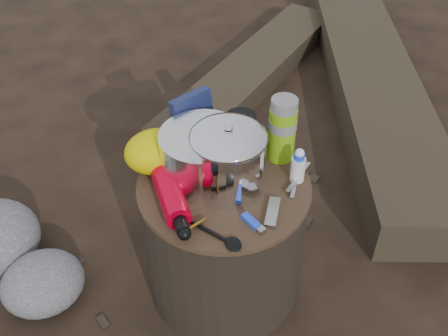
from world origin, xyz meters
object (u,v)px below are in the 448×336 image
object	(u,v)px
travel_mug	(240,134)
log_main	(369,76)
stump	(224,237)
thermos	(282,129)
camping_pot	(228,158)
fuel_bottle	(169,192)

from	to	relation	value
travel_mug	log_main	bearing A→B (deg)	37.31
stump	thermos	distance (m)	0.36
camping_pot	fuel_bottle	distance (m)	0.17
stump	fuel_bottle	size ratio (longest dim) A/B	1.71
log_main	fuel_bottle	size ratio (longest dim) A/B	7.46
stump	travel_mug	size ratio (longest dim) A/B	3.82
stump	camping_pot	bearing A→B (deg)	-41.08
fuel_bottle	thermos	world-z (taller)	thermos
log_main	camping_pot	distance (m)	1.34
camping_pot	thermos	distance (m)	0.19
thermos	stump	bearing A→B (deg)	-162.85
fuel_bottle	camping_pot	bearing A→B (deg)	3.26
thermos	travel_mug	size ratio (longest dim) A/B	1.56
log_main	travel_mug	bearing A→B (deg)	-122.68
camping_pot	fuel_bottle	xyz separation A→B (m)	(-0.16, -0.01, -0.06)
fuel_bottle	travel_mug	bearing A→B (deg)	29.72
log_main	fuel_bottle	distance (m)	1.44
stump	log_main	xyz separation A→B (m)	(0.98, 0.80, -0.13)
camping_pot	fuel_bottle	size ratio (longest dim) A/B	0.71
stump	thermos	xyz separation A→B (m)	(0.19, 0.06, 0.30)
camping_pot	fuel_bottle	world-z (taller)	camping_pot
camping_pot	thermos	size ratio (longest dim) A/B	1.02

